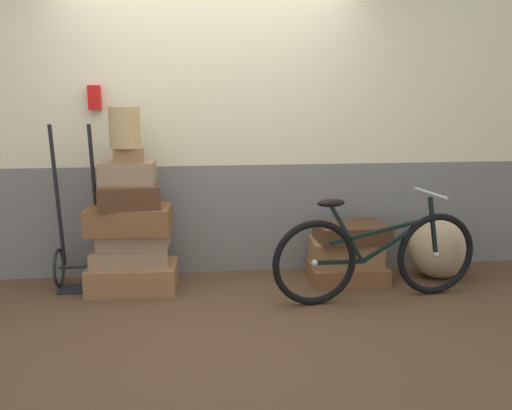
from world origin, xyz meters
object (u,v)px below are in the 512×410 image
Objects in this scene: suitcase_0 at (133,277)px; burlap_sack at (440,247)px; suitcase_9 at (352,233)px; suitcase_8 at (345,251)px; suitcase_5 at (128,173)px; suitcase_2 at (134,239)px; luggage_trolley at (80,251)px; wicker_basket at (125,127)px; bicycle at (376,256)px; suitcase_3 at (129,220)px; suitcase_7 at (347,273)px; suitcase_1 at (130,255)px; suitcase_6 at (129,155)px; suitcase_4 at (129,197)px.

burlap_sack reaches higher than suitcase_0.
suitcase_0 is 1.21× the size of suitcase_9.
suitcase_5 is at bearing -176.10° from suitcase_8.
suitcase_2 is 0.42× the size of luggage_trolley.
suitcase_5 is 0.78× the size of burlap_sack.
luggage_trolley is (-0.43, 0.12, -1.03)m from wicker_basket.
suitcase_5 reaches higher than bicycle.
suitcase_5 is at bearing 88.33° from suitcase_3.
suitcase_7 is 1.10× the size of suitcase_8.
suitcase_2 is 1.32× the size of suitcase_5.
suitcase_3 reaches higher than suitcase_0.
suitcase_6 reaches higher than suitcase_1.
suitcase_4 reaches higher than suitcase_1.
luggage_trolley is (-0.46, 0.10, -0.11)m from suitcase_2.
burlap_sack is at bearing -2.83° from suitcase_9.
suitcase_1 is 1.12× the size of burlap_sack.
suitcase_2 is at bearing 36.69° from wicker_basket.
suitcase_5 is at bearing 103.04° from suitcase_0.
suitcase_9 reaches higher than suitcase_2.
suitcase_9 is (1.84, -0.00, -0.69)m from suitcase_6.
luggage_trolley is at bearing 170.85° from suitcase_5.
suitcase_3 is at bearing 150.29° from suitcase_6.
burlap_sack is (0.83, -0.00, 0.20)m from suitcase_7.
suitcase_6 is 0.94m from luggage_trolley.
bicycle reaches higher than suitcase_7.
suitcase_1 reaches higher than suitcase_0.
suitcase_4 reaches higher than suitcase_2.
suitcase_0 is 1.26× the size of suitcase_2.
suitcase_9 is 1.84× the size of wicker_basket.
suitcase_4 is (-0.02, -0.04, 0.37)m from suitcase_2.
suitcase_8 is 1.00× the size of suitcase_9.
suitcase_9 is at bearing -3.72° from suitcase_1.
burlap_sack is at bearing -0.63° from wicker_basket.
suitcase_0 is at bearing -64.35° from wicker_basket.
suitcase_7 is (1.83, -0.05, -0.89)m from suitcase_5.
suitcase_4 is 0.19m from suitcase_5.
suitcase_3 is at bearing 105.65° from suitcase_4.
suitcase_5 is at bearing -11.87° from luggage_trolley.
suitcase_4 is at bearing -17.71° from luggage_trolley.
burlap_sack is at bearing 30.35° from bicycle.
suitcase_1 is 1.44× the size of suitcase_5.
suitcase_1 is at bearing 117.81° from suitcase_0.
suitcase_4 is 0.35× the size of luggage_trolley.
suitcase_1 is 0.95× the size of suitcase_7.
luggage_trolley is at bearing 177.25° from burlap_sack.
suitcase_3 is at bearing -145.67° from suitcase_2.
burlap_sack is (2.63, -0.05, -0.14)m from suitcase_2.
suitcase_4 reaches higher than suitcase_8.
luggage_trolley is 3.10m from burlap_sack.
luggage_trolley is (-0.44, 0.09, -0.66)m from suitcase_5.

